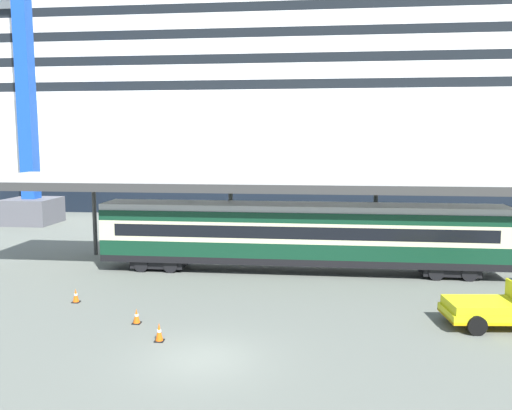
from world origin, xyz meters
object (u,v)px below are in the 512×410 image
Objects in this scene: cruise_ship at (192,93)px; train_carriage at (300,234)px; dockside_crane at (29,23)px; traffic_cone_mid at (159,332)px; traffic_cone_far at (76,296)px; traffic_cone_near at (136,316)px.

cruise_ship reaches higher than train_carriage.
train_carriage is 0.41× the size of dockside_crane.
train_carriage is at bearing -31.79° from dockside_crane.
cruise_ship reaches higher than traffic_cone_mid.
traffic_cone_far is (-10.72, -7.22, -1.97)m from train_carriage.
train_carriage is at bearing 33.94° from traffic_cone_far.
traffic_cone_far is at bearing -57.67° from dockside_crane.
traffic_cone_near is 0.94× the size of traffic_cone_far.
train_carriage is 12.86m from traffic_cone_mid.
traffic_cone_far is 0.01× the size of dockside_crane.
traffic_cone_mid is 0.01× the size of dockside_crane.
train_carriage is 33.68m from dockside_crane.
traffic_cone_near is 0.01× the size of dockside_crane.
cruise_ship is at bearing 95.53° from traffic_cone_far.
dockside_crane is at bearing 122.33° from traffic_cone_far.
traffic_cone_mid is at bearing -114.24° from train_carriage.
cruise_ship is at bearing 112.62° from train_carriage.
train_carriage is 13.07m from traffic_cone_far.
cruise_ship is 48.11m from traffic_cone_near.
train_carriage is 32.10× the size of traffic_cone_mid.
traffic_cone_far is (-3.94, 2.54, 0.02)m from traffic_cone_near.
train_carriage is at bearing 55.20° from traffic_cone_near.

